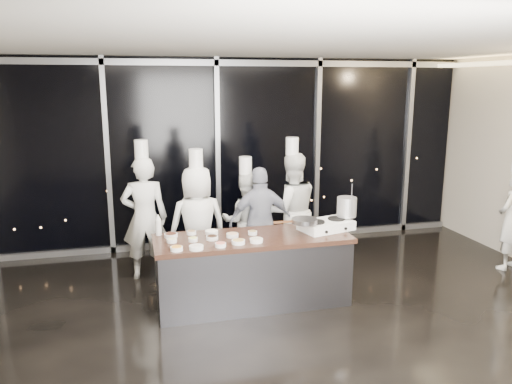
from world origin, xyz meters
TOP-DOWN VIEW (x-y plane):
  - ground at (0.00, 0.00)m, footprint 9.00×9.00m
  - room_shell at (0.18, 0.00)m, footprint 9.02×7.02m
  - window_wall at (0.00, 3.43)m, footprint 8.90×0.11m
  - demo_counter at (0.00, 0.90)m, footprint 2.46×0.86m
  - stove at (1.00, 0.94)m, footprint 0.74×0.56m
  - frying_pan at (0.66, 0.85)m, footprint 0.60×0.40m
  - stock_pot at (1.32, 1.02)m, footprint 0.32×0.32m
  - prep_bowls at (-0.54, 0.84)m, footprint 1.16×0.74m
  - squeeze_bottle at (-1.14, 1.24)m, footprint 0.08×0.08m
  - chef_far_left at (-1.29, 2.14)m, footprint 0.67×0.46m
  - chef_left at (-0.58, 1.77)m, footprint 0.88×0.64m
  - chef_center at (0.20, 2.14)m, footprint 0.82×0.69m
  - guest at (0.36, 1.86)m, footprint 0.95×0.42m
  - chef_right at (0.88, 2.05)m, footprint 0.86×0.67m
  - chef_side at (4.08, 1.15)m, footprint 0.66×0.56m

SIDE VIEW (x-z plane):
  - ground at x=0.00m, z-range 0.00..0.00m
  - demo_counter at x=0.00m, z-range 0.00..0.90m
  - chef_center at x=0.20m, z-range -0.10..1.62m
  - chef_side at x=4.08m, z-range -0.09..1.67m
  - guest at x=0.36m, z-range 0.00..1.61m
  - chef_left at x=-0.58m, z-range -0.10..1.81m
  - chef_right at x=0.88m, z-range -0.11..1.89m
  - chef_far_left at x=-1.29m, z-range -0.10..1.92m
  - prep_bowls at x=-0.54m, z-range 0.90..0.95m
  - stove at x=1.00m, z-range 0.89..1.03m
  - squeeze_bottle at x=-1.14m, z-range 0.89..1.17m
  - frying_pan at x=0.66m, z-range 1.04..1.10m
  - stock_pot at x=1.32m, z-range 1.04..1.30m
  - window_wall at x=0.00m, z-range 0.00..3.20m
  - room_shell at x=0.18m, z-range 0.64..3.85m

